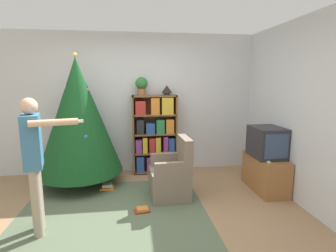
% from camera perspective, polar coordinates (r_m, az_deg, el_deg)
% --- Properties ---
extents(ground_plane, '(14.00, 14.00, 0.00)m').
position_cam_1_polar(ground_plane, '(3.52, -6.81, -19.81)').
color(ground_plane, '#9E7A56').
extents(wall_back, '(8.00, 0.10, 2.60)m').
position_cam_1_polar(wall_back, '(5.02, -7.47, 4.82)').
color(wall_back, silver).
rests_on(wall_back, ground_plane).
extents(wall_right, '(0.10, 8.00, 2.60)m').
position_cam_1_polar(wall_right, '(3.87, 29.64, 2.09)').
color(wall_right, silver).
rests_on(wall_right, ground_plane).
extents(area_rug, '(2.47, 2.08, 0.01)m').
position_cam_1_polar(area_rug, '(3.76, -11.84, -17.83)').
color(area_rug, '#56664C').
rests_on(area_rug, ground_plane).
extents(bookshelf, '(0.82, 0.27, 1.47)m').
position_cam_1_polar(bookshelf, '(4.91, -2.85, -1.99)').
color(bookshelf, brown).
rests_on(bookshelf, ground_plane).
extents(tv_stand, '(0.40, 0.88, 0.55)m').
position_cam_1_polar(tv_stand, '(4.53, 20.35, -9.60)').
color(tv_stand, '#996638').
rests_on(tv_stand, ground_plane).
extents(television, '(0.45, 0.57, 0.48)m').
position_cam_1_polar(television, '(4.39, 20.77, -3.28)').
color(television, '#28282D').
rests_on(television, tv_stand).
extents(game_remote, '(0.04, 0.12, 0.02)m').
position_cam_1_polar(game_remote, '(4.17, 20.80, -7.18)').
color(game_remote, white).
rests_on(game_remote, tv_stand).
extents(christmas_tree, '(1.38, 1.38, 2.17)m').
position_cam_1_polar(christmas_tree, '(4.52, -18.91, 2.00)').
color(christmas_tree, '#4C3323').
rests_on(christmas_tree, ground_plane).
extents(armchair, '(0.60, 0.59, 0.92)m').
position_cam_1_polar(armchair, '(3.99, 0.89, -10.92)').
color(armchair, '#7A6B5B').
rests_on(armchair, ground_plane).
extents(standing_person, '(0.70, 0.46, 1.56)m').
position_cam_1_polar(standing_person, '(3.26, -27.11, -5.77)').
color(standing_person, '#9E937F').
rests_on(standing_person, ground_plane).
extents(potted_plant, '(0.22, 0.22, 0.33)m').
position_cam_1_polar(potted_plant, '(4.80, -5.78, 8.92)').
color(potted_plant, '#935B38').
rests_on(potted_plant, bookshelf).
extents(table_lamp, '(0.20, 0.20, 0.18)m').
position_cam_1_polar(table_lamp, '(4.84, -0.26, 7.93)').
color(table_lamp, '#473828').
rests_on(table_lamp, bookshelf).
extents(book_pile_near_tree, '(0.22, 0.16, 0.10)m').
position_cam_1_polar(book_pile_near_tree, '(4.45, -13.10, -12.75)').
color(book_pile_near_tree, orange).
rests_on(book_pile_near_tree, ground_plane).
extents(book_pile_by_chair, '(0.22, 0.16, 0.06)m').
position_cam_1_polar(book_pile_by_chair, '(3.70, -5.62, -17.74)').
color(book_pile_by_chair, '#B22D28').
rests_on(book_pile_by_chair, ground_plane).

